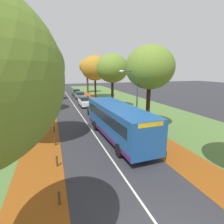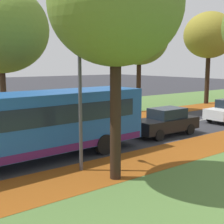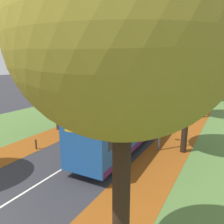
{
  "view_description": "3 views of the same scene",
  "coord_description": "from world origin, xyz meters",
  "px_view_note": "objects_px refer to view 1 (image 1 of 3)",
  "views": [
    {
      "loc": [
        -3.5,
        -3.76,
        5.91
      ],
      "look_at": [
        1.81,
        11.7,
        2.02
      ],
      "focal_mm": 28.0,
      "sensor_mm": 36.0,
      "label": 1
    },
    {
      "loc": [
        14.25,
        4.54,
        4.24
      ],
      "look_at": [
        1.37,
        14.4,
        1.69
      ],
      "focal_mm": 50.0,
      "sensor_mm": 36.0,
      "label": 2
    },
    {
      "loc": [
        8.09,
        -3.09,
        6.08
      ],
      "look_at": [
        -0.01,
        11.34,
        2.16
      ],
      "focal_mm": 35.0,
      "sensor_mm": 36.0,
      "label": 3
    }
  ],
  "objects_px": {
    "tree_right_distant": "(87,67)",
    "bollard_third": "(57,161)",
    "tree_left_far": "(37,64)",
    "car_white_following": "(85,102)",
    "car_black_lead": "(96,110)",
    "bollard_sixth": "(54,120)",
    "bollard_fourth": "(55,141)",
    "tree_right_near": "(150,68)",
    "tree_left_distant": "(42,68)",
    "car_grey_third_in_line": "(80,96)",
    "streetlamp_right": "(134,95)",
    "bollard_second": "(59,198)",
    "bus": "(117,120)",
    "tree_left_near": "(24,66)",
    "tree_right_mid": "(112,68)",
    "tree_left_mid": "(31,67)",
    "tree_right_far": "(95,68)",
    "bollard_fifth": "(54,129)",
    "car_green_fourth_in_line": "(76,92)"
  },
  "relations": [
    {
      "from": "bollard_fifth",
      "to": "bollard_sixth",
      "type": "height_order",
      "value": "bollard_sixth"
    },
    {
      "from": "tree_left_near",
      "to": "tree_right_mid",
      "type": "height_order",
      "value": "tree_left_near"
    },
    {
      "from": "bollard_sixth",
      "to": "tree_right_distant",
      "type": "bearing_deg",
      "value": 70.69
    },
    {
      "from": "tree_right_near",
      "to": "car_grey_third_in_line",
      "type": "distance_m",
      "value": 22.19
    },
    {
      "from": "car_black_lead",
      "to": "tree_left_mid",
      "type": "bearing_deg",
      "value": 147.9
    },
    {
      "from": "tree_right_far",
      "to": "bus",
      "type": "xyz_separation_m",
      "value": [
        -3.86,
        -23.93,
        -4.73
      ]
    },
    {
      "from": "tree_right_distant",
      "to": "bollard_third",
      "type": "bearing_deg",
      "value": -104.2
    },
    {
      "from": "tree_right_mid",
      "to": "car_grey_third_in_line",
      "type": "bearing_deg",
      "value": 108.46
    },
    {
      "from": "tree_left_far",
      "to": "tree_right_distant",
      "type": "xyz_separation_m",
      "value": [
        11.49,
        11.02,
        -0.15
      ]
    },
    {
      "from": "bollard_fourth",
      "to": "bollard_fifth",
      "type": "distance_m",
      "value": 3.39
    },
    {
      "from": "bollard_third",
      "to": "car_white_following",
      "type": "distance_m",
      "value": 19.09
    },
    {
      "from": "tree_left_distant",
      "to": "tree_right_distant",
      "type": "height_order",
      "value": "tree_left_distant"
    },
    {
      "from": "tree_right_far",
      "to": "car_grey_third_in_line",
      "type": "bearing_deg",
      "value": -160.38
    },
    {
      "from": "tree_right_distant",
      "to": "bollard_fifth",
      "type": "bearing_deg",
      "value": -107.31
    },
    {
      "from": "tree_right_near",
      "to": "bollard_second",
      "type": "distance_m",
      "value": 13.45
    },
    {
      "from": "bollard_fifth",
      "to": "bollard_fourth",
      "type": "bearing_deg",
      "value": -89.8
    },
    {
      "from": "tree_left_distant",
      "to": "bollard_fourth",
      "type": "bearing_deg",
      "value": -86.72
    },
    {
      "from": "bollard_second",
      "to": "car_black_lead",
      "type": "relative_size",
      "value": 0.15
    },
    {
      "from": "tree_right_mid",
      "to": "bollard_fourth",
      "type": "bearing_deg",
      "value": -127.14
    },
    {
      "from": "bollard_sixth",
      "to": "car_green_fourth_in_line",
      "type": "height_order",
      "value": "car_green_fourth_in_line"
    },
    {
      "from": "car_white_following",
      "to": "car_green_fourth_in_line",
      "type": "bearing_deg",
      "value": 88.36
    },
    {
      "from": "bollard_sixth",
      "to": "car_grey_third_in_line",
      "type": "bearing_deg",
      "value": 70.68
    },
    {
      "from": "bus",
      "to": "car_green_fourth_in_line",
      "type": "height_order",
      "value": "bus"
    },
    {
      "from": "tree_left_far",
      "to": "bollard_third",
      "type": "bearing_deg",
      "value": -85.1
    },
    {
      "from": "tree_left_near",
      "to": "tree_left_far",
      "type": "height_order",
      "value": "tree_left_far"
    },
    {
      "from": "bollard_third",
      "to": "car_white_following",
      "type": "bearing_deg",
      "value": 74.37
    },
    {
      "from": "bollard_third",
      "to": "car_black_lead",
      "type": "relative_size",
      "value": 0.17
    },
    {
      "from": "bollard_second",
      "to": "bus",
      "type": "height_order",
      "value": "bus"
    },
    {
      "from": "streetlamp_right",
      "to": "bus",
      "type": "relative_size",
      "value": 0.57
    },
    {
      "from": "bollard_sixth",
      "to": "bollard_fourth",
      "type": "bearing_deg",
      "value": -90.18
    },
    {
      "from": "tree_right_mid",
      "to": "car_black_lead",
      "type": "bearing_deg",
      "value": -132.51
    },
    {
      "from": "tree_left_near",
      "to": "car_white_following",
      "type": "distance_m",
      "value": 16.71
    },
    {
      "from": "bollard_fourth",
      "to": "tree_right_near",
      "type": "bearing_deg",
      "value": 7.48
    },
    {
      "from": "bollard_third",
      "to": "bollard_fourth",
      "type": "distance_m",
      "value": 3.39
    },
    {
      "from": "car_black_lead",
      "to": "bus",
      "type": "bearing_deg",
      "value": -90.67
    },
    {
      "from": "tree_left_far",
      "to": "car_grey_third_in_line",
      "type": "height_order",
      "value": "tree_left_far"
    },
    {
      "from": "tree_left_mid",
      "to": "bollard_sixth",
      "type": "height_order",
      "value": "tree_left_mid"
    },
    {
      "from": "tree_right_distant",
      "to": "tree_right_mid",
      "type": "bearing_deg",
      "value": -90.79
    },
    {
      "from": "car_white_following",
      "to": "car_black_lead",
      "type": "bearing_deg",
      "value": -88.4
    },
    {
      "from": "car_white_following",
      "to": "car_grey_third_in_line",
      "type": "bearing_deg",
      "value": 87.4
    },
    {
      "from": "tree_right_distant",
      "to": "bollard_sixth",
      "type": "distance_m",
      "value": 28.85
    },
    {
      "from": "car_black_lead",
      "to": "tree_right_near",
      "type": "bearing_deg",
      "value": -60.84
    },
    {
      "from": "tree_right_near",
      "to": "bollard_fourth",
      "type": "relative_size",
      "value": 12.37
    },
    {
      "from": "tree_right_distant",
      "to": "streetlamp_right",
      "type": "distance_m",
      "value": 32.85
    },
    {
      "from": "bollard_sixth",
      "to": "car_grey_third_in_line",
      "type": "height_order",
      "value": "car_grey_third_in_line"
    },
    {
      "from": "tree_left_near",
      "to": "bollard_fifth",
      "type": "distance_m",
      "value": 6.76
    },
    {
      "from": "bollard_fourth",
      "to": "car_white_following",
      "type": "bearing_deg",
      "value": 70.97
    },
    {
      "from": "tree_right_far",
      "to": "bollard_sixth",
      "type": "distance_m",
      "value": 20.17
    },
    {
      "from": "tree_left_distant",
      "to": "bollard_third",
      "type": "height_order",
      "value": "tree_left_distant"
    },
    {
      "from": "streetlamp_right",
      "to": "tree_right_far",
      "type": "bearing_deg",
      "value": 85.33
    }
  ]
}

